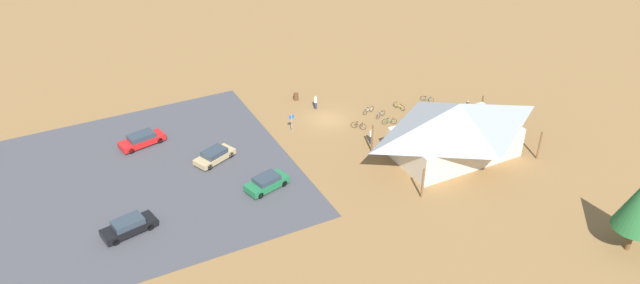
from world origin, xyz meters
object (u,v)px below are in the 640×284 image
at_px(bicycle_red_near_porch, 415,114).
at_px(visitor_at_bikes, 467,107).
at_px(car_green_by_curb, 267,182).
at_px(visitor_by_pavilion, 371,136).
at_px(bicycle_silver_mid_cluster, 381,115).
at_px(car_red_back_corner, 142,140).
at_px(lot_sign, 292,121).
at_px(bicycle_teal_yard_right, 427,99).
at_px(bicycle_yellow_lone_east, 399,106).
at_px(bicycle_white_yard_front, 369,110).
at_px(car_black_aisle_side, 129,226).
at_px(bicycle_black_back_row, 359,126).
at_px(car_tan_inner_stall, 215,155).
at_px(trash_bin, 296,97).
at_px(bike_pavilion, 457,127).
at_px(bicycle_green_edge_north, 389,121).
at_px(visitor_crossing_yard, 315,102).

bearing_deg(bicycle_red_near_porch, visitor_at_bikes, 158.19).
height_order(car_green_by_curb, visitor_by_pavilion, visitor_by_pavilion).
relative_size(bicycle_silver_mid_cluster, car_red_back_corner, 0.31).
bearing_deg(car_green_by_curb, lot_sign, -127.59).
relative_size(bicycle_teal_yard_right, bicycle_yellow_lone_east, 0.78).
height_order(bicycle_yellow_lone_east, visitor_by_pavilion, visitor_by_pavilion).
height_order(bicycle_teal_yard_right, car_red_back_corner, car_red_back_corner).
xyz_separation_m(bicycle_teal_yard_right, car_red_back_corner, (33.05, -5.71, 0.38)).
height_order(bicycle_yellow_lone_east, bicycle_white_yard_front, bicycle_yellow_lone_east).
relative_size(bicycle_teal_yard_right, visitor_by_pavilion, 0.76).
xyz_separation_m(lot_sign, bicycle_yellow_lone_east, (-13.52, 1.01, -1.05)).
bearing_deg(bicycle_red_near_porch, car_black_aisle_side, 9.73).
xyz_separation_m(bicycle_black_back_row, car_red_back_corner, (22.40, -7.51, 0.35)).
bearing_deg(car_tan_inner_stall, trash_bin, -147.39).
bearing_deg(trash_bin, bicycle_teal_yard_right, 151.03).
xyz_separation_m(car_red_back_corner, visitor_at_bikes, (-35.33, 10.37, 0.18)).
distance_m(bicycle_silver_mid_cluster, car_black_aisle_side, 31.33).
bearing_deg(bike_pavilion, car_black_aisle_side, -4.86).
xyz_separation_m(bicycle_black_back_row, bicycle_white_yard_front, (-2.88, -2.60, -0.03)).
relative_size(bicycle_green_edge_north, visitor_crossing_yard, 0.91).
bearing_deg(bicycle_yellow_lone_east, car_tan_inner_stall, 1.89).
bearing_deg(visitor_at_bikes, bike_pavilion, 42.99).
height_order(trash_bin, bicycle_yellow_lone_east, trash_bin).
distance_m(bicycle_green_edge_north, visitor_at_bikes, 9.56).
bearing_deg(bicycle_black_back_row, visitor_crossing_yard, -71.39).
distance_m(bicycle_white_yard_front, bicycle_red_near_porch, 5.44).
bearing_deg(bike_pavilion, visitor_crossing_yard, -62.25).
distance_m(trash_bin, bicycle_red_near_porch, 14.59).
relative_size(bicycle_yellow_lone_east, visitor_at_bikes, 0.97).
bearing_deg(bicycle_silver_mid_cluster, bicycle_white_yard_front, -64.35).
height_order(lot_sign, bicycle_teal_yard_right, lot_sign).
bearing_deg(bicycle_white_yard_front, bicycle_green_edge_north, 102.71).
relative_size(bicycle_teal_yard_right, car_red_back_corner, 0.26).
bearing_deg(bicycle_red_near_porch, car_tan_inner_stall, -3.94).
bearing_deg(bicycle_teal_yard_right, visitor_at_bikes, 116.06).
xyz_separation_m(bicycle_green_edge_north, car_black_aisle_side, (30.44, 5.72, 0.39)).
xyz_separation_m(lot_sign, visitor_crossing_yard, (-4.77, -3.61, -0.51)).
bearing_deg(trash_bin, bicycle_black_back_row, 108.97).
height_order(bicycle_silver_mid_cluster, car_black_aisle_side, car_black_aisle_side).
distance_m(lot_sign, car_red_back_corner, 16.18).
bearing_deg(bicycle_teal_yard_right, visitor_crossing_yard, -19.88).
relative_size(bicycle_yellow_lone_east, car_black_aisle_side, 0.35).
bearing_deg(bicycle_silver_mid_cluster, lot_sign, -9.32).
distance_m(lot_sign, car_black_aisle_side, 21.94).
bearing_deg(bicycle_silver_mid_cluster, car_green_by_curb, 21.99).
height_order(bike_pavilion, visitor_at_bikes, bike_pavilion).
bearing_deg(visitor_at_bikes, bicycle_white_yard_front, -28.53).
bearing_deg(bicycle_silver_mid_cluster, visitor_at_bikes, 157.05).
xyz_separation_m(bicycle_yellow_lone_east, car_green_by_curb, (20.20, 7.67, 0.38)).
bearing_deg(bicycle_teal_yard_right, bicycle_yellow_lone_east, -0.13).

